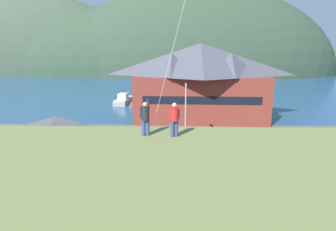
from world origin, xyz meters
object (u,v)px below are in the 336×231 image
object	(u,v)px
harbor_lodge	(200,79)
parking_light_pole	(186,108)
storage_shed_near_lot	(59,138)
person_kite_flyer	(145,117)
wharf_dock	(141,101)
parked_car_front_row_silver	(240,146)
parked_car_back_row_right	(126,166)
parked_car_mid_row_near	(115,146)
parked_car_front_row_red	(325,168)
moored_boat_wharfside	(124,100)
parked_car_back_row_left	(192,142)
person_companion	(174,119)
parked_car_mid_row_far	(307,149)

from	to	relation	value
harbor_lodge	parking_light_pole	xyz separation A→B (m)	(-2.73, -12.20, -2.28)
storage_shed_near_lot	person_kite_flyer	size ratio (longest dim) A/B	4.42
wharf_dock	parked_car_front_row_silver	bearing A→B (deg)	-64.98
storage_shed_near_lot	parking_light_pole	xyz separation A→B (m)	(12.81, 6.10, 1.76)
harbor_lodge	parked_car_front_row_silver	world-z (taller)	harbor_lodge
parked_car_back_row_right	parked_car_mid_row_near	xyz separation A→B (m)	(-2.01, 4.98, 0.00)
parked_car_front_row_silver	parked_car_front_row_red	size ratio (longest dim) A/B	1.01
harbor_lodge	moored_boat_wharfside	distance (m)	20.01
parked_car_back_row_left	parking_light_pole	distance (m)	4.53
storage_shed_near_lot	parked_car_front_row_silver	xyz separation A→B (m)	(18.36, 1.60, -1.29)
parking_light_pole	person_companion	size ratio (longest dim) A/B	3.99
parked_car_back_row_left	parked_car_front_row_red	bearing A→B (deg)	-30.96
storage_shed_near_lot	person_companion	bearing A→B (deg)	-47.25
person_companion	parked_car_mid_row_near	bearing A→B (deg)	114.19
parked_car_front_row_silver	parked_car_mid_row_near	size ratio (longest dim) A/B	1.00
parked_car_back_row_right	parked_car_front_row_silver	size ratio (longest dim) A/B	1.00
parked_car_front_row_red	parked_car_mid_row_near	distance (m)	19.68
wharf_dock	parked_car_mid_row_near	xyz separation A→B (m)	(0.88, -30.12, 0.71)
parked_car_mid_row_far	parked_car_front_row_red	bearing A→B (deg)	-97.99
parked_car_back_row_right	person_kite_flyer	bearing A→B (deg)	-72.67
storage_shed_near_lot	person_kite_flyer	distance (m)	16.66
parked_car_back_row_right	person_kite_flyer	size ratio (longest dim) A/B	2.34
parked_car_mid_row_near	parked_car_mid_row_far	bearing A→B (deg)	-0.90
parked_car_mid_row_near	parking_light_pole	distance (m)	9.40
storage_shed_near_lot	person_companion	world-z (taller)	person_companion
parked_car_front_row_red	person_kite_flyer	world-z (taller)	person_kite_flyer
parked_car_front_row_silver	person_kite_flyer	distance (m)	17.42
parked_car_front_row_red	person_kite_flyer	distance (m)	17.90
wharf_dock	parked_car_front_row_red	distance (m)	40.38
parked_car_back_row_right	moored_boat_wharfside	bearing A→B (deg)	100.72
wharf_dock	parked_car_mid_row_far	size ratio (longest dim) A/B	3.02
parked_car_back_row_right	person_companion	xyz separation A→B (m)	(4.15, -8.73, 6.41)
parked_car_mid_row_far	parked_car_mid_row_near	bearing A→B (deg)	179.10
harbor_lodge	person_companion	bearing A→B (deg)	-97.50
moored_boat_wharfside	parked_car_front_row_red	world-z (taller)	moored_boat_wharfside
parking_light_pole	parked_car_front_row_silver	bearing A→B (deg)	-39.02
parked_car_back_row_right	parked_car_mid_row_near	distance (m)	5.37
harbor_lodge	parked_car_mid_row_far	xyz separation A→B (m)	(9.49, -17.33, -5.33)
parked_car_mid_row_far	person_companion	size ratio (longest dim) A/B	2.46
parked_car_back_row_right	parked_car_front_row_red	distance (m)	17.02
wharf_dock	moored_boat_wharfside	world-z (taller)	moored_boat_wharfside
wharf_dock	parking_light_pole	size ratio (longest dim) A/B	1.86
harbor_lodge	parked_car_front_row_red	size ratio (longest dim) A/B	5.02
wharf_dock	parked_car_mid_row_near	bearing A→B (deg)	-88.32
parked_car_front_row_red	parking_light_pole	distance (m)	15.48
storage_shed_near_lot	parking_light_pole	world-z (taller)	parking_light_pole
parked_car_front_row_silver	person_companion	xyz separation A→B (m)	(-6.86, -14.03, 6.41)
wharf_dock	parked_car_back_row_left	xyz separation A→B (m)	(9.01, -28.58, 0.71)
parked_car_front_row_red	harbor_lodge	bearing A→B (deg)	111.84
moored_boat_wharfside	person_kite_flyer	bearing A→B (deg)	-77.93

